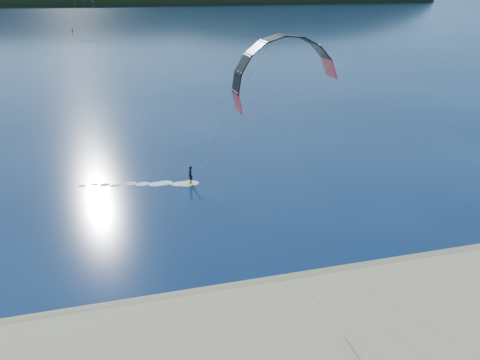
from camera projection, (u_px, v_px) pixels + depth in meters
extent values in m
plane|color=#071A38|center=(257.00, 350.00, 22.55)|extent=(1800.00, 1800.00, 0.00)
cube|color=#81694B|center=(235.00, 296.00, 26.55)|extent=(220.00, 2.50, 0.10)
ellipsoid|color=black|center=(79.00, 4.00, 653.09)|extent=(840.00, 280.00, 110.00)
ellipsoid|color=black|center=(274.00, 2.00, 762.17)|extent=(600.00, 240.00, 140.00)
cube|color=#A2CF18|center=(191.00, 183.00, 42.14)|extent=(0.59, 1.39, 0.08)
imported|color=black|center=(190.00, 175.00, 41.81)|extent=(0.47, 0.65, 1.66)
cylinder|color=gray|center=(235.00, 134.00, 38.15)|extent=(0.02, 0.02, 12.04)
cube|color=#A2CF18|center=(73.00, 33.00, 195.14)|extent=(1.18, 1.31, 0.08)
imported|color=black|center=(73.00, 31.00, 194.81)|extent=(0.99, 1.02, 1.65)
cylinder|color=gray|center=(78.00, 18.00, 191.19)|extent=(0.02, 0.02, 12.78)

